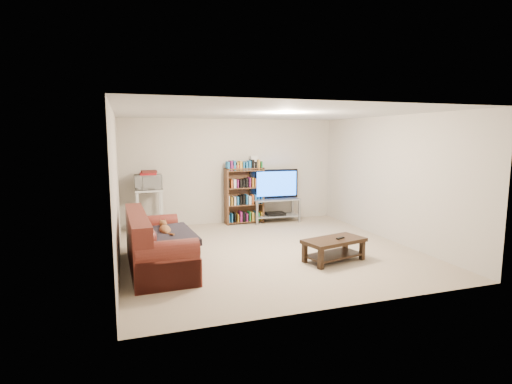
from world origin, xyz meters
name	(u,v)px	position (x,y,z in m)	size (l,w,h in m)	color
floor	(268,250)	(0.00, 0.00, 0.00)	(5.00, 5.00, 0.00)	tan
ceiling	(269,113)	(0.00, 0.00, 2.40)	(5.00, 5.00, 0.00)	white
wall_back	(232,171)	(0.00, 2.50, 1.20)	(5.00, 5.00, 0.00)	beige
wall_front	(343,208)	(0.00, -2.50, 1.20)	(5.00, 5.00, 0.00)	beige
wall_left	(116,189)	(-2.50, 0.00, 1.20)	(5.00, 5.00, 0.00)	beige
wall_right	(390,179)	(2.50, 0.00, 1.20)	(5.00, 5.00, 0.00)	beige
sofa	(154,249)	(-1.99, -0.36, 0.31)	(0.95, 2.06, 0.87)	maroon
blanket	(167,237)	(-1.81, -0.50, 0.52)	(0.78, 1.01, 0.10)	black
cat	(165,230)	(-1.81, -0.31, 0.58)	(0.22, 0.55, 0.17)	brown
coffee_table	(334,246)	(0.80, -0.90, 0.26)	(1.11, 0.74, 0.37)	black
remote	(340,238)	(0.90, -0.92, 0.38)	(0.17, 0.05, 0.02)	black
tv_stand	(275,206)	(0.98, 2.22, 0.37)	(1.12, 0.53, 0.55)	#999EA3
television	(275,184)	(0.98, 2.22, 0.89)	(1.19, 0.16, 0.68)	black
dvd_player	(275,214)	(0.98, 2.22, 0.19)	(0.44, 0.31, 0.06)	black
bookshelf	(244,195)	(0.24, 2.29, 0.67)	(0.90, 0.30, 1.29)	#4F301B
shelf_clutter	(248,163)	(0.33, 2.31, 1.40)	(0.66, 0.21, 0.28)	silver
microwave_stand	(149,205)	(-1.90, 2.16, 0.58)	(0.57, 0.42, 0.90)	silver
microwave	(148,182)	(-1.90, 2.16, 1.05)	(0.55, 0.38, 0.31)	silver
game_boxes	(148,174)	(-1.90, 2.16, 1.23)	(0.33, 0.29, 0.05)	maroon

